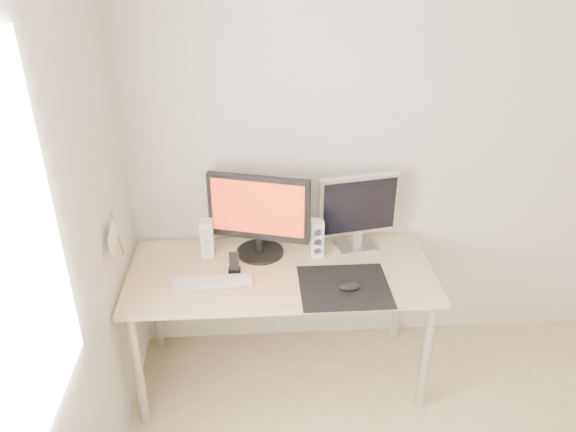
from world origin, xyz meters
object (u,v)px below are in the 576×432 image
speaker_left (207,238)px  mouse (349,286)px  desk (281,282)px  second_monitor (358,209)px  keyboard (212,282)px  phone_dock (234,266)px  main_monitor (259,213)px  speaker_right (317,238)px

speaker_left → mouse: bearing=-27.6°
mouse → desk: (-0.33, 0.21, -0.10)m
second_monitor → keyboard: 0.88m
desk → phone_dock: size_ratio=13.80×
keyboard → phone_dock: (0.11, 0.10, 0.03)m
main_monitor → mouse: bearing=-40.2°
speaker_left → speaker_right: 0.59m
keyboard → mouse: bearing=-8.4°
mouse → main_monitor: (-0.44, 0.37, 0.23)m
desk → second_monitor: size_ratio=3.56×
speaker_right → keyboard: (-0.56, -0.24, -0.10)m
main_monitor → speaker_right: 0.35m
second_monitor → keyboard: (-0.79, -0.31, -0.23)m
speaker_right → phone_dock: speaker_right is taller
mouse → speaker_left: speaker_left is taller
main_monitor → speaker_left: bearing=178.7°
speaker_right → phone_dock: 0.47m
main_monitor → second_monitor: main_monitor is taller
mouse → speaker_left: (-0.72, 0.38, 0.08)m
keyboard → phone_dock: bearing=42.6°
phone_dock → desk: bearing=0.8°
desk → main_monitor: (-0.11, 0.16, 0.33)m
desk → keyboard: bearing=-163.4°
speaker_left → phone_dock: (0.15, -0.17, -0.07)m
speaker_right → keyboard: 0.62m
desk → speaker_left: bearing=156.4°
desk → speaker_left: (-0.39, 0.17, 0.18)m
main_monitor → second_monitor: size_ratio=1.20×
phone_dock → keyboard: bearing=-137.4°
main_monitor → phone_dock: 0.31m
main_monitor → phone_dock: bearing=-129.1°
mouse → keyboard: bearing=171.6°
phone_dock → main_monitor: bearing=50.9°
speaker_right → phone_dock: bearing=-162.7°
speaker_left → speaker_right: bearing=-3.3°
mouse → phone_dock: size_ratio=0.95×
desk → main_monitor: main_monitor is taller
second_monitor → speaker_left: bearing=-177.5°
keyboard → phone_dock: phone_dock is taller
keyboard → desk: bearing=16.6°
main_monitor → speaker_right: (0.31, -0.03, -0.15)m
mouse → main_monitor: bearing=139.8°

